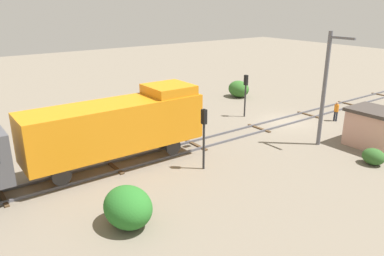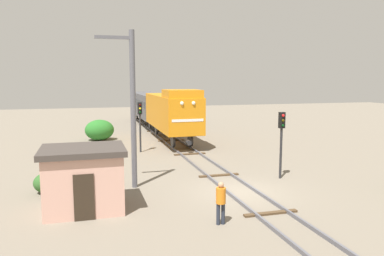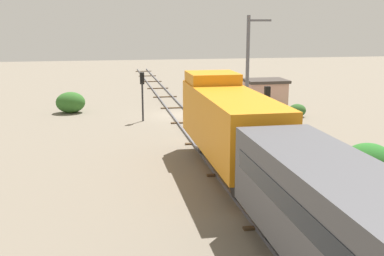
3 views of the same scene
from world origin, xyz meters
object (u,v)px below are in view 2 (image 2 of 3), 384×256
at_px(locomotive, 172,111).
at_px(relay_hut, 84,178).
at_px(catenary_mast, 132,106).
at_px(worker_near_track, 221,200).
at_px(passenger_car_leading, 148,104).
at_px(traffic_signal_near, 282,132).
at_px(traffic_signal_mid, 140,118).

xyz_separation_m(locomotive, relay_hut, (-7.50, -16.05, -1.38)).
bearing_deg(catenary_mast, worker_near_track, -65.92).
bearing_deg(worker_near_track, catenary_mast, -58.91).
xyz_separation_m(passenger_car_leading, catenary_mast, (-5.06, -26.59, 1.74)).
distance_m(traffic_signal_near, catenary_mast, 8.43).
distance_m(passenger_car_leading, relay_hut, 30.35).
bearing_deg(worker_near_track, locomotive, -90.11).
bearing_deg(catenary_mast, traffic_signal_near, -3.35).
xyz_separation_m(traffic_signal_mid, catenary_mast, (-1.66, -9.29, 1.59)).
bearing_deg(relay_hut, catenary_mast, 48.95).
bearing_deg(traffic_signal_near, traffic_signal_mid, 124.02).
bearing_deg(relay_hut, traffic_signal_near, 12.22).
bearing_deg(passenger_car_leading, locomotive, -90.00).
bearing_deg(catenary_mast, relay_hut, -131.05).
height_order(passenger_car_leading, catenary_mast, catenary_mast).
height_order(traffic_signal_mid, relay_hut, traffic_signal_mid).
height_order(passenger_car_leading, worker_near_track, passenger_car_leading).
bearing_deg(traffic_signal_mid, locomotive, 49.35).
bearing_deg(relay_hut, passenger_car_leading, 75.68).
bearing_deg(worker_near_track, passenger_car_leading, -87.21).
relative_size(traffic_signal_near, relay_hut, 1.08).
xyz_separation_m(passenger_car_leading, traffic_signal_near, (3.20, -27.07, 0.12)).
bearing_deg(passenger_car_leading, traffic_signal_mid, -101.12).
xyz_separation_m(traffic_signal_mid, relay_hut, (-4.10, -12.09, -1.29)).
height_order(locomotive, passenger_car_leading, locomotive).
bearing_deg(relay_hut, locomotive, 64.96).
distance_m(locomotive, passenger_car_leading, 13.34).
distance_m(passenger_car_leading, worker_near_track, 32.67).
distance_m(traffic_signal_near, traffic_signal_mid, 11.80).
height_order(traffic_signal_near, worker_near_track, traffic_signal_near).
height_order(worker_near_track, relay_hut, relay_hut).
bearing_deg(traffic_signal_mid, traffic_signal_near, -55.98).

